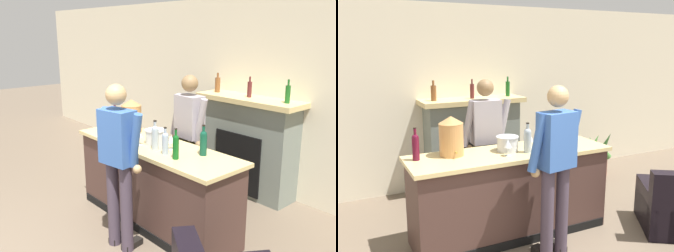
% 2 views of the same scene
% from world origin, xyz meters
% --- Properties ---
extents(wall_back_panel, '(12.00, 0.07, 2.75)m').
position_xyz_m(wall_back_panel, '(0.00, 3.99, 1.38)').
color(wall_back_panel, beige).
rests_on(wall_back_panel, ground_plane).
extents(bar_counter, '(2.30, 0.70, 0.99)m').
position_xyz_m(bar_counter, '(0.17, 2.15, 0.50)').
color(bar_counter, '#442E28').
rests_on(bar_counter, ground_plane).
extents(fireplace_stone, '(1.55, 0.52, 1.68)m').
position_xyz_m(fireplace_stone, '(0.33, 3.73, 0.70)').
color(fireplace_stone, slate).
rests_on(fireplace_stone, ground_plane).
extents(potted_plant_corner, '(0.41, 0.38, 0.76)m').
position_xyz_m(potted_plant_corner, '(2.43, 3.34, 0.30)').
color(potted_plant_corner, '#9E5844').
rests_on(potted_plant_corner, ground_plane).
extents(person_customer, '(0.65, 0.35, 1.77)m').
position_xyz_m(person_customer, '(0.36, 1.53, 0.98)').
color(person_customer, '#413643').
rests_on(person_customer, ground_plane).
extents(person_bartender, '(0.66, 0.32, 1.75)m').
position_xyz_m(person_bartender, '(0.13, 2.76, 0.97)').
color(person_bartender, '#4B4C2C').
rests_on(person_bartender, ground_plane).
extents(copper_dispenser, '(0.26, 0.30, 0.43)m').
position_xyz_m(copper_dispenser, '(-0.46, 2.29, 1.20)').
color(copper_dispenser, '#BE834A').
rests_on(copper_dispenser, bar_counter).
extents(ice_bucket_steel, '(0.25, 0.25, 0.17)m').
position_xyz_m(ice_bucket_steel, '(0.15, 2.19, 1.07)').
color(ice_bucket_steel, silver).
rests_on(ice_bucket_steel, bar_counter).
extents(wine_bottle_port_short, '(0.08, 0.08, 0.33)m').
position_xyz_m(wine_bottle_port_short, '(0.32, 2.04, 1.14)').
color(wine_bottle_port_short, '#A1AEB8').
rests_on(wine_bottle_port_short, bar_counter).
extents(wine_bottle_burgundy_dark, '(0.07, 0.07, 0.30)m').
position_xyz_m(wine_bottle_burgundy_dark, '(0.52, 2.02, 1.12)').
color(wine_bottle_burgundy_dark, '#9BABC1').
rests_on(wine_bottle_burgundy_dark, bar_counter).
extents(wine_bottle_cabernet_heavy, '(0.07, 0.07, 0.34)m').
position_xyz_m(wine_bottle_cabernet_heavy, '(-0.85, 2.29, 1.14)').
color(wine_bottle_cabernet_heavy, '#530E23').
rests_on(wine_bottle_cabernet_heavy, bar_counter).
extents(wine_bottle_rose_blush, '(0.08, 0.08, 0.33)m').
position_xyz_m(wine_bottle_rose_blush, '(0.81, 2.30, 1.13)').
color(wine_bottle_rose_blush, '#0E432F').
rests_on(wine_bottle_rose_blush, bar_counter).
extents(wine_bottle_merlot_tall, '(0.07, 0.07, 0.33)m').
position_xyz_m(wine_bottle_merlot_tall, '(0.71, 2.00, 1.13)').
color(wine_bottle_merlot_tall, '#0E5018').
rests_on(wine_bottle_merlot_tall, bar_counter).
extents(wine_glass_back_row, '(0.08, 0.08, 0.16)m').
position_xyz_m(wine_glass_back_row, '(0.44, 2.18, 1.10)').
color(wine_glass_back_row, silver).
rests_on(wine_glass_back_row, bar_counter).
extents(wine_glass_by_dispenser, '(0.08, 0.08, 0.18)m').
position_xyz_m(wine_glass_by_dispenser, '(0.07, 2.02, 1.11)').
color(wine_glass_by_dispenser, silver).
rests_on(wine_glass_by_dispenser, bar_counter).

